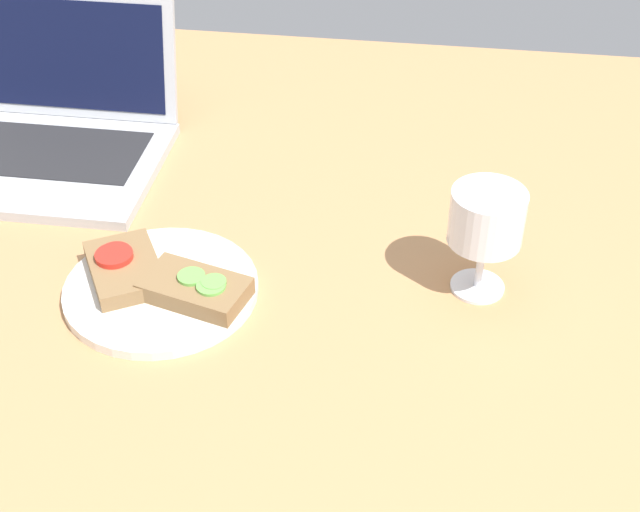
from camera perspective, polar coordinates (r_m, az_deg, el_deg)
wooden_table at (r=102.48cm, az=-3.57°, el=-3.23°), size 140.00×140.00×3.00cm
plate at (r=102.96cm, az=-10.12°, el=-2.10°), size 22.08×22.08×1.19cm
sandwich_with_tomato at (r=104.30cm, az=-12.41°, el=-0.63°), size 12.09×13.44×2.64cm
sandwich_with_cucumber at (r=99.67cm, az=-7.97°, el=-2.07°), size 12.95×9.44×2.61cm
wine_glass at (r=98.43cm, az=10.59°, el=2.15°), size 8.25×8.25×13.07cm
laptop at (r=130.34cm, az=-16.65°, el=7.79°), size 31.05×29.78×19.30cm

